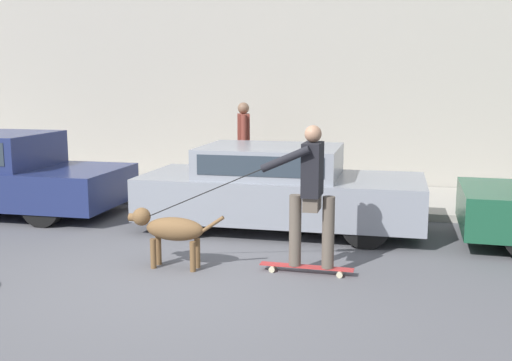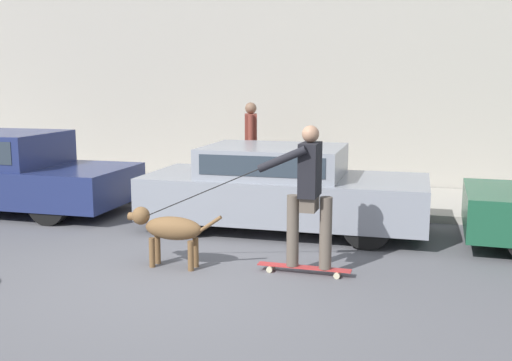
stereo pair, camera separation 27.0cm
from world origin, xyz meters
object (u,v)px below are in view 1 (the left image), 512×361
dog (170,229)px  skateboarder (311,191)px  parked_car_1 (279,189)px  pedestrian_with_bag (244,142)px

dog → skateboarder: bearing=-173.3°
parked_car_1 → pedestrian_with_bag: (-1.20, 2.34, 0.43)m
skateboarder → pedestrian_with_bag: (-2.00, 4.30, 0.08)m
parked_car_1 → pedestrian_with_bag: pedestrian_with_bag is taller
parked_car_1 → pedestrian_with_bag: 2.67m
dog → parked_car_1: bearing=-111.4°
dog → skateboarder: size_ratio=0.48×
pedestrian_with_bag → parked_car_1: bearing=-79.8°
parked_car_1 → dog: 2.32m
dog → pedestrian_with_bag: pedestrian_with_bag is taller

